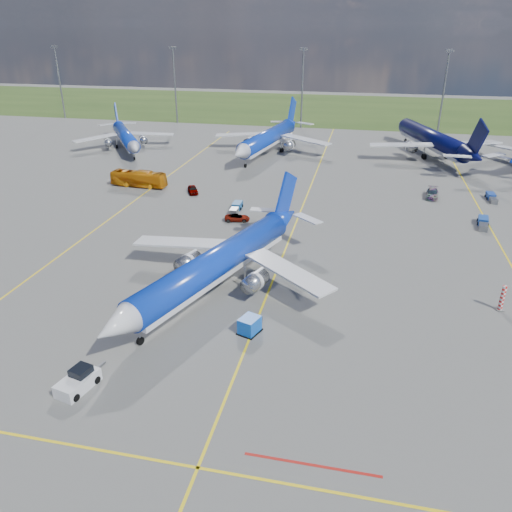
% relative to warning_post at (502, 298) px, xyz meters
% --- Properties ---
extents(ground, '(400.00, 400.00, 0.00)m').
position_rel_warning_post_xyz_m(ground, '(-26.00, -8.00, -1.50)').
color(ground, '#5C5C59').
rests_on(ground, ground).
extents(grass_strip, '(400.00, 80.00, 0.01)m').
position_rel_warning_post_xyz_m(grass_strip, '(-26.00, 142.00, -1.50)').
color(grass_strip, '#2D4719').
rests_on(grass_strip, ground).
extents(taxiway_lines, '(60.25, 160.00, 0.02)m').
position_rel_warning_post_xyz_m(taxiway_lines, '(-25.83, 19.70, -1.49)').
color(taxiway_lines, yellow).
rests_on(taxiway_lines, ground).
extents(floodlight_masts, '(202.20, 0.50, 22.70)m').
position_rel_warning_post_xyz_m(floodlight_masts, '(-16.00, 102.00, 11.06)').
color(floodlight_masts, slate).
rests_on(floodlight_masts, ground).
extents(warning_post, '(0.50, 0.50, 3.00)m').
position_rel_warning_post_xyz_m(warning_post, '(0.00, 0.00, 0.00)').
color(warning_post, red).
rests_on(warning_post, ground).
extents(bg_jet_nw, '(42.27, 44.57, 9.30)m').
position_rel_warning_post_xyz_m(bg_jet_nw, '(-75.18, 63.54, -1.50)').
color(bg_jet_nw, '#0C31B5').
rests_on(bg_jet_nw, ground).
extents(bg_jet_nnw, '(38.70, 46.88, 11.02)m').
position_rel_warning_post_xyz_m(bg_jet_nnw, '(-39.37, 66.63, -1.50)').
color(bg_jet_nnw, '#0C31B5').
rests_on(bg_jet_nnw, ground).
extents(bg_jet_n, '(47.09, 53.68, 11.77)m').
position_rel_warning_post_xyz_m(bg_jet_n, '(-0.83, 72.93, -1.50)').
color(bg_jet_n, '#070A3C').
rests_on(bg_jet_n, ground).
extents(main_airliner, '(41.15, 46.91, 10.28)m').
position_rel_warning_post_xyz_m(main_airliner, '(-32.07, -2.34, -1.50)').
color(main_airliner, '#0C31B5').
rests_on(main_airliner, ground).
extents(pushback_tug, '(2.84, 5.52, 1.83)m').
position_rel_warning_post_xyz_m(pushback_tug, '(-38.87, -21.90, -0.76)').
color(pushback_tug, silver).
rests_on(pushback_tug, ground).
extents(uld_container, '(2.33, 2.58, 1.70)m').
position_rel_warning_post_xyz_m(uld_container, '(-26.26, -10.26, -0.65)').
color(uld_container, blue).
rests_on(uld_container, ground).
extents(apron_bus, '(11.28, 3.38, 3.10)m').
position_rel_warning_post_xyz_m(apron_bus, '(-58.81, 34.74, 0.05)').
color(apron_bus, orange).
rests_on(apron_bus, ground).
extents(service_car_a, '(3.30, 4.40, 1.39)m').
position_rel_warning_post_xyz_m(service_car_a, '(-47.14, 32.92, -0.80)').
color(service_car_a, '#999999').
rests_on(service_car_a, ground).
extents(service_car_b, '(4.33, 2.62, 1.12)m').
position_rel_warning_post_xyz_m(service_car_b, '(-35.40, 20.55, -0.94)').
color(service_car_b, '#999999').
rests_on(service_car_b, ground).
extents(service_car_c, '(2.73, 5.39, 1.50)m').
position_rel_warning_post_xyz_m(service_car_c, '(-3.47, 39.84, -0.75)').
color(service_car_c, '#999999').
rests_on(service_car_c, ground).
extents(baggage_tug_w, '(2.13, 5.24, 1.14)m').
position_rel_warning_post_xyz_m(baggage_tug_w, '(2.97, 26.64, -0.97)').
color(baggage_tug_w, '#194298').
rests_on(baggage_tug_w, ground).
extents(baggage_tug_c, '(1.51, 5.02, 1.12)m').
position_rel_warning_post_xyz_m(baggage_tug_c, '(-36.84, 25.44, -0.98)').
color(baggage_tug_c, '#174F8D').
rests_on(baggage_tug_c, ground).
extents(baggage_tug_e, '(1.37, 4.70, 1.05)m').
position_rel_warning_post_xyz_m(baggage_tug_e, '(6.89, 40.51, -1.01)').
color(baggage_tug_e, '#193B98').
rests_on(baggage_tug_e, ground).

